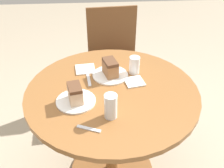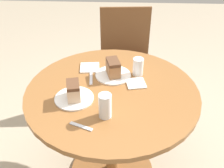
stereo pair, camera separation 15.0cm
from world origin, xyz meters
name	(u,v)px [view 1 (the left image)]	position (x,y,z in m)	size (l,w,h in m)	color
table	(112,116)	(0.00, 0.00, 0.55)	(1.01, 1.01, 0.76)	brown
chair	(114,57)	(0.08, 0.87, 0.48)	(0.51, 0.45, 0.91)	brown
plate_near	(109,75)	(0.00, 0.15, 0.76)	(0.22, 0.22, 0.01)	white
plate_far	(76,101)	(-0.21, -0.10, 0.76)	(0.22, 0.22, 0.01)	white
cake_slice_near	(109,68)	(0.00, 0.15, 0.82)	(0.10, 0.13, 0.10)	#9E6B42
cake_slice_far	(75,93)	(-0.21, -0.10, 0.81)	(0.09, 0.12, 0.10)	beige
glass_lemonade	(134,66)	(0.15, 0.17, 0.81)	(0.07, 0.07, 0.11)	beige
glass_water	(111,107)	(-0.02, -0.23, 0.82)	(0.07, 0.07, 0.13)	silver
napkin_stack	(85,69)	(-0.16, 0.23, 0.76)	(0.14, 0.14, 0.01)	silver
fork	(89,79)	(-0.14, 0.12, 0.76)	(0.03, 0.16, 0.00)	silver
spoon	(89,129)	(-0.14, -0.31, 0.76)	(0.12, 0.06, 0.00)	silver
napkin_side	(134,82)	(0.14, 0.07, 0.76)	(0.13, 0.13, 0.01)	silver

